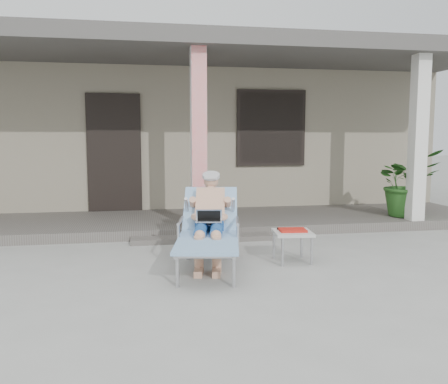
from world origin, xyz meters
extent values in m
plane|color=#9E9E99|center=(0.00, 0.00, 0.00)|extent=(60.00, 60.00, 0.00)
cube|color=gray|center=(0.00, 6.50, 1.50)|extent=(10.00, 5.00, 3.00)
cube|color=#474442|center=(0.00, 6.50, 3.15)|extent=(10.40, 5.40, 0.30)
cube|color=black|center=(-1.30, 3.97, 1.20)|extent=(0.95, 0.06, 2.10)
cube|color=black|center=(1.60, 3.97, 1.65)|extent=(1.20, 0.06, 1.30)
cube|color=black|center=(1.60, 3.96, 1.65)|extent=(1.32, 0.05, 1.42)
cube|color=#605B56|center=(0.00, 3.00, 0.07)|extent=(10.00, 2.00, 0.15)
cube|color=red|center=(0.00, 2.15, 1.45)|extent=(0.22, 0.22, 2.61)
cube|color=silver|center=(3.50, 2.15, 1.45)|extent=(0.22, 0.22, 2.61)
cube|color=#474442|center=(0.00, 3.00, 2.88)|extent=(10.00, 2.30, 0.24)
cube|color=#605B56|center=(0.00, 1.85, 0.04)|extent=(2.00, 0.30, 0.07)
cylinder|color=#B7B7BC|center=(-0.50, -0.18, 0.17)|extent=(0.04, 0.04, 0.34)
cylinder|color=#B7B7BC|center=(0.05, -0.28, 0.17)|extent=(0.04, 0.04, 0.34)
cylinder|color=#B7B7BC|center=(-0.31, 0.87, 0.17)|extent=(0.04, 0.04, 0.34)
cylinder|color=#B7B7BC|center=(0.24, 0.77, 0.17)|extent=(0.04, 0.04, 0.34)
cube|color=#B7B7BC|center=(-0.15, 0.17, 0.35)|extent=(0.76, 1.19, 0.03)
cube|color=#83AACB|center=(-0.15, 0.17, 0.37)|extent=(0.85, 1.24, 0.04)
cube|color=#B7B7BC|center=(0.00, 0.96, 0.56)|extent=(0.65, 0.62, 0.45)
cube|color=#83AACB|center=(0.00, 0.96, 0.59)|extent=(0.75, 0.70, 0.51)
cylinder|color=#B3B3B6|center=(0.04, 1.21, 0.99)|extent=(0.26, 0.26, 0.12)
cube|color=silver|center=(-0.08, 0.55, 0.53)|extent=(0.33, 0.26, 0.21)
cube|color=#B6B7B1|center=(0.92, 0.55, 0.35)|extent=(0.49, 0.49, 0.04)
cylinder|color=#B7B7BC|center=(0.74, 0.37, 0.17)|extent=(0.03, 0.03, 0.34)
cylinder|color=#B7B7BC|center=(1.10, 0.37, 0.17)|extent=(0.03, 0.03, 0.34)
cylinder|color=#B7B7BC|center=(0.74, 0.72, 0.17)|extent=(0.03, 0.03, 0.34)
cylinder|color=#B7B7BC|center=(1.10, 0.72, 0.17)|extent=(0.03, 0.03, 0.34)
cube|color=red|center=(0.92, 0.55, 0.38)|extent=(0.33, 0.26, 0.03)
cube|color=black|center=(0.92, 0.66, 0.38)|extent=(0.31, 0.05, 0.03)
imported|color=#26591E|center=(3.56, 2.52, 0.72)|extent=(1.07, 0.94, 1.14)
camera|label=1|loc=(-0.84, -4.75, 1.48)|focal=38.00mm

